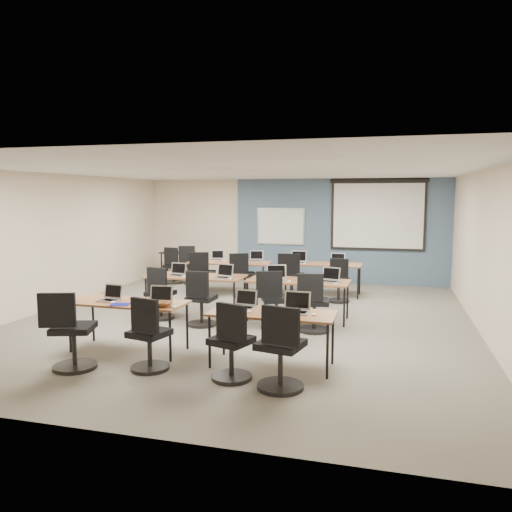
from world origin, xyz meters
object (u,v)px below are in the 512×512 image
(laptop_9, at_px, (256,258))
(task_chair_10, at_px, (291,281))
(task_chair_1, at_px, (148,340))
(laptop_4, at_px, (177,272))
(task_chair_4, at_px, (160,298))
(task_chair_7, at_px, (313,308))
(task_chair_9, at_px, (244,279))
(laptop_2, at_px, (245,303))
(training_table_front_left, at_px, (128,305))
(task_chair_2, at_px, (231,348))
(training_table_mid_left, at_px, (195,278))
(laptop_7, at_px, (331,278))
(laptop_1, at_px, (159,299))
(whiteboard, at_px, (281,227))
(projector_screen, at_px, (378,211))
(task_chair_6, at_px, (275,305))
(laptop_10, at_px, (298,260))
(laptop_0, at_px, (110,297))
(laptop_3, at_px, (296,307))
(task_chair_5, at_px, (201,303))
(task_chair_11, at_px, (339,284))
(spare_chair_b, at_px, (173,269))
(training_table_mid_right, at_px, (298,283))
(laptop_6, at_px, (275,276))
(laptop_8, at_px, (217,258))
(spare_chair_a, at_px, (191,268))
(task_chair_8, at_px, (204,278))
(training_table_front_right, at_px, (272,316))
(task_chair_3, at_px, (280,355))
(training_table_back_right, at_px, (323,265))
(training_table_back_left, at_px, (230,264))
(task_chair_0, at_px, (70,337))
(laptop_11, at_px, (337,261))
(laptop_5, at_px, (224,274))

(laptop_9, height_order, task_chair_10, task_chair_10)
(task_chair_1, bearing_deg, laptop_4, 121.24)
(task_chair_4, bearing_deg, task_chair_7, 7.31)
(task_chair_4, relative_size, task_chair_9, 0.97)
(laptop_2, bearing_deg, training_table_front_left, -171.65)
(laptop_2, relative_size, task_chair_2, 0.31)
(training_table_mid_left, distance_m, laptop_7, 2.60)
(laptop_1, bearing_deg, whiteboard, 81.57)
(projector_screen, height_order, laptop_4, projector_screen)
(task_chair_6, xyz_separation_m, laptop_9, (-1.21, 3.20, 0.37))
(training_table_mid_left, bearing_deg, task_chair_9, 73.69)
(projector_screen, distance_m, laptop_10, 2.64)
(laptop_0, distance_m, laptop_3, 2.76)
(laptop_3, height_order, task_chair_5, laptop_3)
(task_chair_11, bearing_deg, spare_chair_b, 171.45)
(training_table_mid_right, height_order, laptop_6, laptop_6)
(laptop_8, height_order, spare_chair_a, spare_chair_a)
(task_chair_8, bearing_deg, laptop_3, -75.29)
(task_chair_4, xyz_separation_m, task_chair_5, (0.90, -0.26, 0.00))
(training_table_front_right, xyz_separation_m, task_chair_11, (0.44, 4.28, -0.29))
(laptop_6, bearing_deg, laptop_1, -131.44)
(laptop_9, xyz_separation_m, task_chair_10, (1.03, -0.89, -0.35))
(task_chair_8, bearing_deg, training_table_front_left, -104.79)
(task_chair_3, distance_m, task_chair_4, 3.95)
(task_chair_9, bearing_deg, laptop_9, 60.33)
(laptop_10, distance_m, task_chair_10, 0.91)
(whiteboard, height_order, projector_screen, projector_screen)
(laptop_2, height_order, task_chair_2, task_chair_2)
(training_table_back_right, relative_size, task_chair_6, 1.70)
(training_table_mid_right, distance_m, task_chair_7, 0.91)
(task_chair_1, relative_size, laptop_6, 2.74)
(training_table_front_right, xyz_separation_m, task_chair_5, (-1.67, 1.67, -0.27))
(training_table_back_right, bearing_deg, spare_chair_b, 174.88)
(laptop_1, distance_m, task_chair_6, 2.18)
(training_table_mid_right, height_order, spare_chair_b, spare_chair_b)
(whiteboard, xyz_separation_m, training_table_mid_right, (1.23, -4.10, -0.76))
(task_chair_3, bearing_deg, training_table_mid_right, 108.67)
(training_table_back_left, bearing_deg, task_chair_0, -96.03)
(laptop_10, height_order, task_chair_10, task_chair_10)
(training_table_front_right, distance_m, laptop_8, 5.56)
(whiteboard, height_order, laptop_1, whiteboard)
(whiteboard, bearing_deg, task_chair_3, -77.59)
(training_table_back_right, distance_m, task_chair_5, 3.73)
(whiteboard, distance_m, laptop_11, 2.51)
(laptop_0, bearing_deg, task_chair_0, -86.02)
(task_chair_8, height_order, spare_chair_b, task_chair_8)
(laptop_5, bearing_deg, laptop_4, -166.87)
(spare_chair_b, bearing_deg, laptop_6, -34.67)
(training_table_back_right, relative_size, task_chair_2, 1.75)
(spare_chair_a, bearing_deg, task_chair_10, -49.30)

